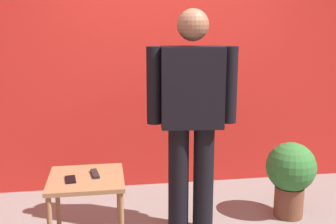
{
  "coord_description": "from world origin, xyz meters",
  "views": [
    {
      "loc": [
        -0.58,
        -2.54,
        1.7
      ],
      "look_at": [
        -0.1,
        0.55,
        1.03
      ],
      "focal_mm": 43.72,
      "sensor_mm": 36.0,
      "label": 1
    }
  ],
  "objects_px": {
    "standing_person": "(192,112)",
    "cell_phone": "(70,179)",
    "potted_plant": "(291,173)",
    "side_table": "(87,190)",
    "tv_remote": "(95,174)"
  },
  "relations": [
    {
      "from": "standing_person",
      "to": "cell_phone",
      "type": "distance_m",
      "value": 1.07
    },
    {
      "from": "standing_person",
      "to": "potted_plant",
      "type": "xyz_separation_m",
      "value": [
        0.93,
        0.12,
        -0.61
      ]
    },
    {
      "from": "standing_person",
      "to": "side_table",
      "type": "distance_m",
      "value": 1.01
    },
    {
      "from": "standing_person",
      "to": "cell_phone",
      "type": "relative_size",
      "value": 12.68
    },
    {
      "from": "side_table",
      "to": "cell_phone",
      "type": "bearing_deg",
      "value": -156.55
    },
    {
      "from": "tv_remote",
      "to": "side_table",
      "type": "bearing_deg",
      "value": -163.86
    },
    {
      "from": "potted_plant",
      "to": "tv_remote",
      "type": "bearing_deg",
      "value": -167.09
    },
    {
      "from": "cell_phone",
      "to": "tv_remote",
      "type": "bearing_deg",
      "value": 17.0
    },
    {
      "from": "side_table",
      "to": "tv_remote",
      "type": "xyz_separation_m",
      "value": [
        0.06,
        0.03,
        0.11
      ]
    },
    {
      "from": "tv_remote",
      "to": "standing_person",
      "type": "bearing_deg",
      "value": 9.74
    },
    {
      "from": "standing_person",
      "to": "cell_phone",
      "type": "bearing_deg",
      "value": -159.7
    },
    {
      "from": "standing_person",
      "to": "side_table",
      "type": "relative_size",
      "value": 2.87
    },
    {
      "from": "standing_person",
      "to": "tv_remote",
      "type": "xyz_separation_m",
      "value": [
        -0.77,
        -0.27,
        -0.38
      ]
    },
    {
      "from": "side_table",
      "to": "tv_remote",
      "type": "distance_m",
      "value": 0.13
    },
    {
      "from": "potted_plant",
      "to": "standing_person",
      "type": "bearing_deg",
      "value": -172.71
    }
  ]
}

